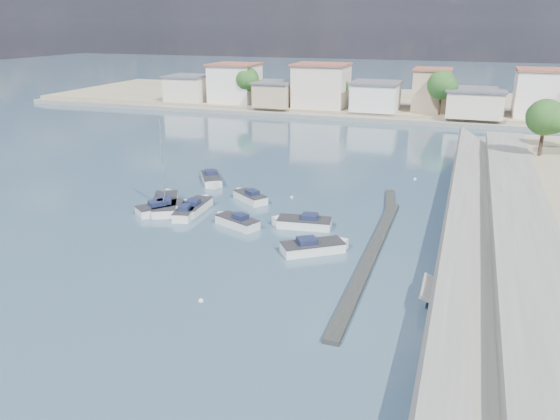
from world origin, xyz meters
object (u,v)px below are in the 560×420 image
Objects in this scene: motorboat_d at (301,223)px; motorboat_g at (212,180)px; motorboat_e at (196,206)px; motorboat_f at (249,197)px; motorboat_a at (187,212)px; motorboat_h at (316,247)px; motorboat_c at (236,222)px; sailboat at (166,203)px; motorboat_b at (165,208)px.

motorboat_g is at bearing 143.63° from motorboat_d.
motorboat_e and motorboat_f have the same top height.
motorboat_e is (0.11, 1.78, -0.00)m from motorboat_a.
motorboat_a is at bearing -121.88° from motorboat_f.
motorboat_d is at bearing 3.55° from motorboat_a.
motorboat_g is 1.00× the size of motorboat_h.
motorboat_f is at bearing 102.50° from motorboat_c.
motorboat_d is 0.61× the size of sailboat.
motorboat_b is 0.93× the size of motorboat_e.
motorboat_d is at bearing -5.53° from motorboat_e.
motorboat_a is 2.49m from motorboat_b.
motorboat_h is 18.21m from sailboat.
motorboat_b is 10.73m from motorboat_g.
motorboat_a is 0.88× the size of motorboat_h.
motorboat_e is at bearing 86.47° from motorboat_a.
motorboat_d is (13.74, 0.48, -0.00)m from motorboat_b.
motorboat_e is 9.58m from motorboat_g.
motorboat_f is 0.84× the size of motorboat_g.
motorboat_b is at bearing 175.00° from motorboat_a.
motorboat_f is 8.51m from sailboat.
motorboat_d is 1.26× the size of motorboat_f.
sailboat is at bearing 161.02° from motorboat_h.
sailboat reaches higher than motorboat_a.
motorboat_b is 0.95× the size of motorboat_g.
motorboat_g is (-8.16, 11.89, 0.00)m from motorboat_c.
motorboat_d is at bearing 2.00° from motorboat_b.
motorboat_c is 6.05m from motorboat_e.
sailboat is (-7.14, -4.63, 0.03)m from motorboat_f.
motorboat_a is at bearing 163.00° from motorboat_h.
motorboat_b is 0.55× the size of sailboat.
motorboat_e is 5.88m from motorboat_f.
motorboat_e is (-11.15, 1.08, 0.00)m from motorboat_d.
motorboat_d is 11.20m from motorboat_e.
motorboat_f is 8.06m from motorboat_g.
motorboat_f and motorboat_g have the same top height.
motorboat_e is 1.02× the size of motorboat_h.
motorboat_f is at bearing -35.45° from motorboat_g.
sailboat is at bearing 176.25° from motorboat_d.
motorboat_e is at bearing 174.47° from motorboat_d.
sailboat is at bearing 163.46° from motorboat_c.
motorboat_g is at bearing 103.65° from motorboat_a.
motorboat_h is at bearing -23.57° from motorboat_e.
motorboat_f is 14.59m from motorboat_h.
motorboat_h is (10.08, -10.55, 0.00)m from motorboat_f.
motorboat_g is at bearing 137.55° from motorboat_h.
motorboat_e is 0.59× the size of sailboat.
motorboat_e is 1.02× the size of motorboat_g.
motorboat_d and motorboat_g have the same top height.
sailboat reaches higher than motorboat_f.
motorboat_c is at bearing -77.50° from motorboat_f.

